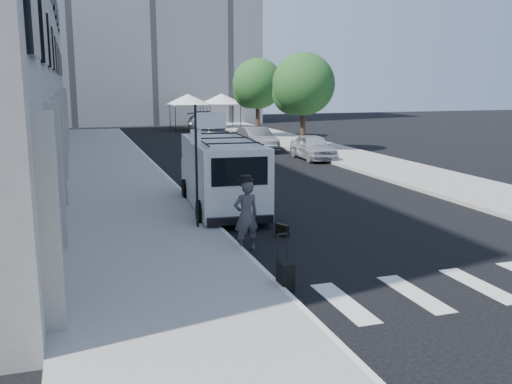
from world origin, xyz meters
TOP-DOWN VIEW (x-y plane):
  - ground at (0.00, 0.00)m, footprint 120.00×120.00m
  - sidewalk_left at (-4.25, 16.00)m, footprint 4.50×48.00m
  - sidewalk_right at (9.00, 20.00)m, footprint 4.00×56.00m
  - building_far at (2.00, 50.00)m, footprint 22.00×12.00m
  - sign_pole at (-2.36, 3.20)m, footprint 1.03×0.07m
  - tree_near at (7.50, 20.15)m, footprint 3.80×3.83m
  - tree_far at (7.50, 29.15)m, footprint 3.80×3.83m
  - tent_left at (4.00, 38.00)m, footprint 4.00×4.00m
  - tent_right at (7.20, 38.50)m, footprint 4.00×4.00m
  - businessman at (-1.81, 0.97)m, footprint 0.73×0.53m
  - briefcase at (-0.43, 2.00)m, footprint 0.28×0.45m
  - suitcase at (-1.85, -2.00)m, footprint 0.28×0.43m
  - cargo_van at (-1.19, 5.90)m, footprint 2.57×6.42m
  - parked_car_a at (6.80, 16.55)m, footprint 1.80×4.15m
  - parked_car_b at (5.00, 21.34)m, footprint 1.72×4.51m
  - parked_car_c at (5.00, 35.48)m, footprint 2.47×5.59m

SIDE VIEW (x-z plane):
  - ground at x=0.00m, z-range 0.00..0.00m
  - sidewalk_left at x=-4.25m, z-range 0.00..0.15m
  - sidewalk_right at x=9.00m, z-range 0.00..0.15m
  - briefcase at x=-0.43m, z-range 0.00..0.34m
  - suitcase at x=-1.85m, z-range -0.28..0.90m
  - parked_car_a at x=6.80m, z-range 0.00..1.39m
  - parked_car_b at x=5.00m, z-range 0.00..1.47m
  - parked_car_c at x=5.00m, z-range 0.00..1.59m
  - businessman at x=-1.81m, z-range 0.00..1.84m
  - cargo_van at x=-1.19m, z-range 0.04..2.41m
  - sign_pole at x=-2.36m, z-range 0.90..4.40m
  - tent_left at x=4.00m, z-range 1.11..4.31m
  - tent_right at x=7.20m, z-range 1.11..4.31m
  - tree_near at x=7.50m, z-range 0.96..6.99m
  - tree_far at x=7.50m, z-range 0.96..6.99m
  - building_far at x=2.00m, z-range 0.00..25.00m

